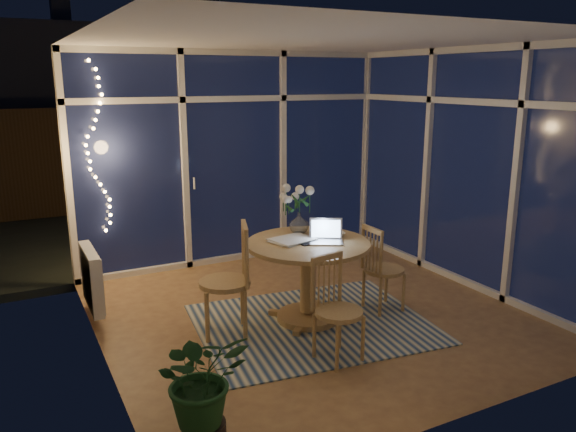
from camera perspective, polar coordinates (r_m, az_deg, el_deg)
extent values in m
plane|color=brown|center=(5.66, 2.54, -9.83)|extent=(4.00, 4.00, 0.00)
plane|color=white|center=(5.19, 2.86, 17.47)|extent=(4.00, 4.00, 0.00)
cube|color=silver|center=(7.05, -5.52, 5.87)|extent=(4.00, 0.04, 2.60)
cube|color=silver|center=(3.72, 18.29, -1.98)|extent=(4.00, 0.04, 2.60)
cube|color=silver|center=(4.62, -19.30, 0.94)|extent=(0.04, 4.00, 2.60)
cube|color=silver|center=(6.50, 18.20, 4.56)|extent=(0.04, 4.00, 2.60)
cube|color=white|center=(7.01, -5.39, 5.83)|extent=(4.00, 0.10, 2.60)
cube|color=white|center=(6.47, 17.95, 4.54)|extent=(0.10, 4.00, 2.60)
cube|color=silver|center=(5.73, -19.35, -6.01)|extent=(0.10, 0.70, 0.58)
cube|color=black|center=(10.24, -9.06, 0.51)|extent=(12.00, 6.00, 0.10)
cube|color=#3D2A16|center=(10.40, -12.76, 5.93)|extent=(11.00, 0.08, 1.80)
cube|color=#33363D|center=(13.30, -15.22, 13.07)|extent=(7.00, 3.00, 2.20)
sphere|color=black|center=(8.29, -14.18, 0.72)|extent=(0.90, 0.90, 0.90)
cube|color=beige|center=(5.42, 2.52, -10.88)|extent=(2.32, 1.95, 0.01)
cylinder|color=#9E7547|center=(5.35, 2.03, -6.70)|extent=(1.29, 1.29, 0.79)
cube|color=#9E7547|center=(5.06, -6.46, -6.47)|extent=(0.62, 0.62, 1.05)
cube|color=#9E7547|center=(5.65, 9.76, -5.20)|extent=(0.41, 0.41, 0.89)
cube|color=#9E7547|center=(4.62, 5.21, -9.47)|extent=(0.48, 0.48, 0.89)
imported|color=silver|center=(5.49, 1.13, -0.68)|extent=(0.22, 0.22, 0.21)
imported|color=white|center=(5.43, 4.95, -1.84)|extent=(0.17, 0.17, 0.04)
cube|color=beige|center=(5.25, 0.64, -2.42)|extent=(0.42, 0.35, 0.02)
cube|color=black|center=(5.13, 2.01, -2.89)|extent=(0.11, 0.06, 0.01)
imported|color=#194720|center=(3.69, -8.67, -17.19)|extent=(0.56, 0.49, 0.76)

